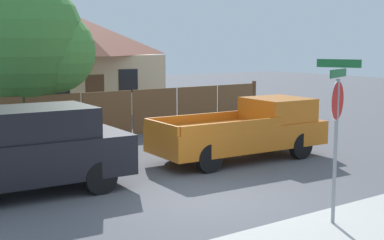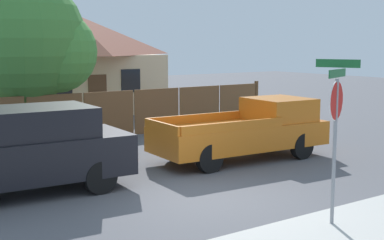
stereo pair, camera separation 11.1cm
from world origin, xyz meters
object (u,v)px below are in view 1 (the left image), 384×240
at_px(orange_pickup, 247,130).
at_px(stop_sign, 337,114).
at_px(house, 67,60).
at_px(oak_tree, 26,42).
at_px(red_suv, 22,148).

relative_size(orange_pickup, stop_sign, 1.74).
height_order(house, stop_sign, house).
distance_m(orange_pickup, stop_sign, 6.00).
relative_size(house, oak_tree, 1.42).
bearing_deg(red_suv, stop_sign, -48.84).
bearing_deg(oak_tree, house, 58.62).
bearing_deg(house, stop_sign, -97.54).
bearing_deg(oak_tree, stop_sign, -81.38).
bearing_deg(orange_pickup, stop_sign, -111.65).
height_order(red_suv, orange_pickup, red_suv).
xyz_separation_m(oak_tree, orange_pickup, (4.27, -6.62, -2.61)).
xyz_separation_m(house, orange_pickup, (-0.06, -13.72, -1.72)).
bearing_deg(orange_pickup, oak_tree, 125.95).
relative_size(house, stop_sign, 2.65).
distance_m(house, red_suv, 15.33).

